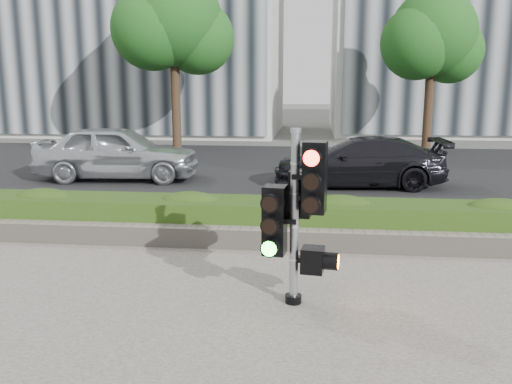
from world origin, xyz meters
The scene contains 11 objects.
ground centered at (0.00, 0.00, 0.00)m, with size 120.00×120.00×0.00m, color #51514C.
road centered at (0.00, 10.00, 0.01)m, with size 60.00×13.00×0.02m, color black.
curb centered at (0.00, 3.15, 0.06)m, with size 60.00×0.25×0.12m, color gray.
stone_wall centered at (0.00, 1.90, 0.20)m, with size 12.00×0.32×0.34m, color gray.
hedge centered at (0.00, 2.55, 0.37)m, with size 12.00×1.00×0.68m, color #4B7323.
building_right centered at (11.00, 25.00, 6.00)m, with size 18.00×10.00×12.00m, color #B7B7B2.
tree_left centered at (-4.52, 14.56, 5.04)m, with size 4.61×4.03×7.34m.
tree_right centered at (5.48, 15.55, 4.48)m, with size 4.10×3.58×6.53m.
traffic_signal centered at (0.84, -0.32, 1.26)m, with size 0.79×0.61×2.23m.
car_silver centered at (-4.57, 8.00, 0.80)m, with size 1.85×4.60×1.57m, color silver.
car_dark centered at (2.23, 7.74, 0.68)m, with size 1.85×4.56×1.32m, color black.
Camera 1 is at (1.03, -6.86, 2.82)m, focal length 38.00 mm.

